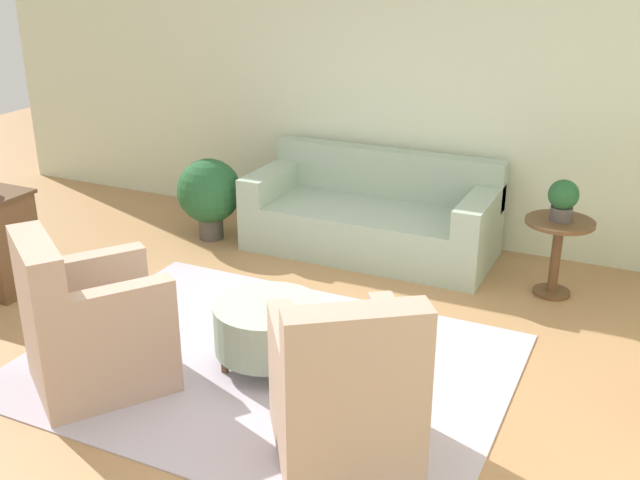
% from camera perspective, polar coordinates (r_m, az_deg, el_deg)
% --- Properties ---
extents(ground_plane, '(16.00, 16.00, 0.00)m').
position_cam_1_polar(ground_plane, '(5.19, -4.16, -9.51)').
color(ground_plane, '#AD7F51').
extents(wall_back, '(9.54, 0.12, 2.80)m').
position_cam_1_polar(wall_back, '(7.15, 6.87, 11.18)').
color(wall_back, beige).
rests_on(wall_back, ground_plane).
extents(rug, '(3.21, 2.41, 0.01)m').
position_cam_1_polar(rug, '(5.19, -4.16, -9.46)').
color(rug, '#BCB2C1').
rests_on(rug, ground_plane).
extents(couch, '(2.25, 1.00, 0.88)m').
position_cam_1_polar(couch, '(6.96, 4.02, 1.72)').
color(couch, '#9EB29E').
rests_on(couch, ground_plane).
extents(armchair_left, '(1.07, 1.10, 1.05)m').
position_cam_1_polar(armchair_left, '(4.98, -17.16, -6.55)').
color(armchair_left, tan).
rests_on(armchair_left, rug).
extents(armchair_right, '(1.07, 1.10, 1.05)m').
position_cam_1_polar(armchair_right, '(4.12, 1.93, -11.86)').
color(armchair_right, tan).
rests_on(armchair_right, rug).
extents(ottoman_table, '(0.73, 0.73, 0.45)m').
position_cam_1_polar(ottoman_table, '(5.05, -3.93, -6.61)').
color(ottoman_table, '#9EB29E').
rests_on(ottoman_table, rug).
extents(side_table, '(0.54, 0.54, 0.64)m').
position_cam_1_polar(side_table, '(6.29, 17.63, -0.29)').
color(side_table, brown).
rests_on(side_table, ground_plane).
extents(potted_plant_on_side_table, '(0.24, 0.24, 0.33)m').
position_cam_1_polar(potted_plant_on_side_table, '(6.16, 18.03, 3.03)').
color(potted_plant_on_side_table, '#4C4742').
rests_on(potted_plant_on_side_table, side_table).
extents(potted_plant_floor, '(0.62, 0.62, 0.79)m').
position_cam_1_polar(potted_plant_floor, '(7.24, -8.44, 3.59)').
color(potted_plant_floor, '#4C4742').
rests_on(potted_plant_floor, ground_plane).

